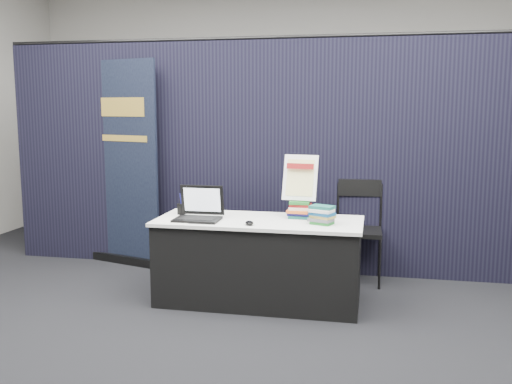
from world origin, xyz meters
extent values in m
plane|color=black|center=(0.00, 0.00, 0.00)|extent=(8.00, 8.00, 0.00)
cube|color=#BBB8B1|center=(0.00, 4.00, 1.75)|extent=(8.00, 0.02, 3.50)
cube|color=black|center=(0.00, 1.60, 1.20)|extent=(6.00, 0.08, 2.40)
cube|color=black|center=(0.00, 0.55, 0.36)|extent=(1.76, 0.71, 0.72)
cube|color=silver|center=(0.00, 0.55, 0.73)|extent=(1.80, 0.75, 0.03)
cube|color=black|center=(-0.51, 0.38, 0.76)|extent=(0.39, 0.28, 0.02)
cube|color=black|center=(-0.51, 0.52, 0.91)|extent=(0.39, 0.07, 0.27)
cube|color=silver|center=(-0.51, 0.51, 0.91)|extent=(0.33, 0.05, 0.21)
ellipsoid|color=black|center=(-0.03, 0.30, 0.77)|extent=(0.10, 0.13, 0.03)
cube|color=white|center=(-0.69, 0.34, 0.75)|extent=(0.39, 0.33, 0.00)
cube|color=white|center=(-0.71, 0.30, 0.75)|extent=(0.30, 0.23, 0.00)
cube|color=white|center=(-0.59, 0.35, 0.75)|extent=(0.37, 0.31, 0.00)
cylinder|color=black|center=(-0.75, 0.65, 0.80)|extent=(0.10, 0.10, 0.10)
cube|color=#16554E|center=(0.34, 0.68, 0.76)|extent=(0.19, 0.15, 0.03)
cube|color=navy|center=(0.34, 0.68, 0.79)|extent=(0.19, 0.15, 0.03)
cube|color=orange|center=(0.34, 0.68, 0.81)|extent=(0.19, 0.15, 0.03)
cube|color=#EFE0C4|center=(0.34, 0.68, 0.84)|extent=(0.19, 0.15, 0.03)
cube|color=maroon|center=(0.34, 0.68, 0.87)|extent=(0.19, 0.15, 0.03)
cube|color=#1D6D25|center=(0.34, 0.68, 0.89)|extent=(0.19, 0.15, 0.03)
cube|color=#1D6D25|center=(0.56, 0.46, 0.76)|extent=(0.22, 0.20, 0.03)
cube|color=#56565B|center=(0.56, 0.46, 0.79)|extent=(0.22, 0.20, 0.03)
cube|color=tan|center=(0.56, 0.46, 0.81)|extent=(0.22, 0.20, 0.03)
cube|color=navy|center=(0.56, 0.46, 0.84)|extent=(0.22, 0.20, 0.03)
cube|color=silver|center=(0.56, 0.46, 0.87)|extent=(0.22, 0.20, 0.03)
cube|color=#16554E|center=(0.56, 0.46, 0.89)|extent=(0.22, 0.20, 0.03)
cube|color=black|center=(0.34, 0.67, 0.92)|extent=(0.20, 0.04, 0.01)
cylinder|color=black|center=(0.26, 0.75, 1.04)|extent=(0.02, 0.10, 0.29)
cylinder|color=black|center=(0.42, 0.75, 1.04)|extent=(0.02, 0.10, 0.29)
cube|color=white|center=(0.34, 0.72, 1.11)|extent=(0.32, 0.15, 0.40)
cube|color=#F7EF9A|center=(0.34, 0.71, 1.11)|extent=(0.25, 0.12, 0.32)
cube|color=maroon|center=(0.34, 0.70, 1.21)|extent=(0.24, 0.04, 0.05)
cube|color=black|center=(-1.69, 1.48, 0.04)|extent=(0.93, 0.36, 0.09)
cube|color=black|center=(-1.69, 1.50, 1.11)|extent=(0.86, 0.28, 2.22)
cube|color=gold|center=(-1.69, 1.48, 1.72)|extent=(0.59, 0.18, 0.20)
cube|color=gold|center=(-1.69, 1.48, 1.39)|extent=(0.64, 0.19, 0.07)
cylinder|color=black|center=(0.62, 1.13, 0.24)|extent=(0.02, 0.02, 0.48)
cylinder|color=black|center=(1.05, 1.13, 0.24)|extent=(0.02, 0.02, 0.48)
cylinder|color=black|center=(0.62, 1.56, 0.24)|extent=(0.02, 0.02, 0.48)
cylinder|color=black|center=(1.05, 1.56, 0.24)|extent=(0.02, 0.02, 0.48)
cube|color=black|center=(0.84, 1.35, 0.51)|extent=(0.46, 0.46, 0.04)
cube|color=black|center=(0.84, 1.56, 0.91)|extent=(0.43, 0.04, 0.17)
camera|label=1|loc=(0.97, -4.25, 1.73)|focal=40.00mm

